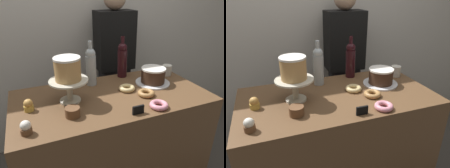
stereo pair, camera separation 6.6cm
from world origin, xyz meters
TOP-DOWN VIEW (x-y plane):
  - back_wall at (0.00, 0.91)m, footprint 6.00×0.05m
  - display_counter at (0.00, 0.00)m, footprint 1.29×0.67m
  - cake_stand_pedestal at (-0.28, 0.02)m, footprint 0.24×0.24m
  - white_layer_cake at (-0.28, 0.02)m, footprint 0.16×0.16m
  - silver_serving_platter at (0.36, 0.06)m, footprint 0.25×0.25m
  - chocolate_round_cake at (0.36, 0.06)m, footprint 0.18×0.18m
  - wine_bottle_clear at (-0.07, 0.22)m, footprint 0.08×0.08m
  - wine_bottle_dark_red at (0.20, 0.28)m, footprint 0.08×0.08m
  - cupcake_caramel at (-0.52, -0.00)m, footprint 0.06×0.06m
  - cupcake_vanilla at (-0.55, -0.22)m, footprint 0.06×0.06m
  - donut_maple at (0.21, -0.09)m, footprint 0.11×0.11m
  - donut_glazed at (0.12, 0.02)m, footprint 0.11×0.11m
  - donut_pink at (0.19, -0.26)m, footprint 0.11×0.11m
  - cookie_stack at (-0.30, -0.16)m, footprint 0.08×0.08m
  - price_sign_chalkboard at (0.05, -0.27)m, footprint 0.07×0.01m
  - coffee_cup_ceramic at (0.55, 0.16)m, footprint 0.08×0.08m
  - barista_figure at (0.31, 0.68)m, footprint 0.36×0.22m

SIDE VIEW (x-z plane):
  - display_counter at x=0.00m, z-range 0.00..0.93m
  - barista_figure at x=0.31m, z-range 0.04..1.64m
  - silver_serving_platter at x=0.36m, z-range 0.93..0.94m
  - donut_maple at x=0.21m, z-range 0.93..0.96m
  - donut_glazed at x=0.12m, z-range 0.93..0.96m
  - donut_pink at x=0.19m, z-range 0.93..0.96m
  - price_sign_chalkboard at x=0.05m, z-range 0.93..0.98m
  - cookie_stack at x=-0.30m, z-range 0.93..0.98m
  - cupcake_caramel at x=-0.52m, z-range 0.92..1.00m
  - cupcake_vanilla at x=-0.55m, z-range 0.92..1.00m
  - coffee_cup_ceramic at x=0.55m, z-range 0.93..1.01m
  - chocolate_round_cake at x=0.36m, z-range 0.94..1.05m
  - cake_stand_pedestal at x=-0.28m, z-range 0.95..1.10m
  - wine_bottle_clear at x=-0.07m, z-range 0.91..1.23m
  - wine_bottle_dark_red at x=0.20m, z-range 0.91..1.23m
  - white_layer_cake at x=-0.28m, z-range 1.07..1.21m
  - back_wall at x=0.00m, z-range 0.00..2.60m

